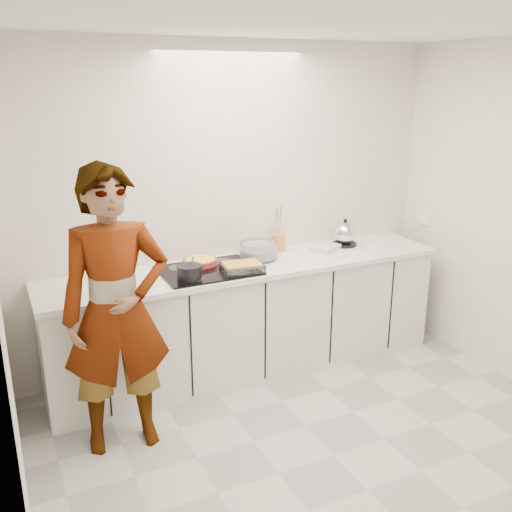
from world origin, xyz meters
name	(u,v)px	position (x,y,z in m)	size (l,w,h in m)	color
floor	(334,455)	(0.00, 0.00, 0.00)	(3.60, 3.20, 0.00)	#B9B9B5
ceiling	(355,18)	(0.00, 0.00, 2.60)	(3.60, 3.20, 0.00)	white
wall_back	(232,208)	(0.00, 1.60, 1.30)	(3.60, 0.00, 2.60)	white
wall_left	(2,318)	(-1.80, 0.00, 1.30)	(0.00, 3.20, 2.60)	white
base_cabinets	(249,320)	(0.00, 1.28, 0.43)	(3.20, 0.58, 0.87)	silver
countertop	(249,267)	(0.00, 1.28, 0.89)	(3.24, 0.64, 0.04)	white
hob	(208,270)	(-0.35, 1.26, 0.92)	(0.72, 0.54, 0.01)	black
tart_dish	(200,261)	(-0.36, 1.41, 0.95)	(0.33, 0.33, 0.04)	#B83124
saucepan	(190,272)	(-0.54, 1.12, 0.97)	(0.21, 0.21, 0.17)	black
baking_dish	(242,267)	(-0.13, 1.12, 0.96)	(0.33, 0.26, 0.06)	silver
mixing_bowl	(258,251)	(0.13, 1.37, 0.97)	(0.36, 0.36, 0.14)	silver
tea_towel	(325,248)	(0.75, 1.35, 0.93)	(0.24, 0.18, 0.04)	white
kettle	(345,234)	(0.97, 1.40, 1.01)	(0.24, 0.24, 0.24)	black
utensil_crock	(278,242)	(0.38, 1.51, 0.98)	(0.12, 0.12, 0.14)	orange
cook	(116,312)	(-1.16, 0.74, 0.92)	(0.67, 0.44, 1.85)	silver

